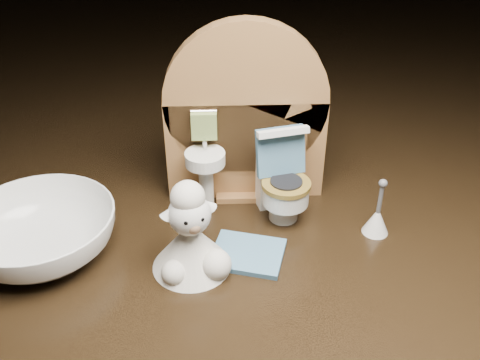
# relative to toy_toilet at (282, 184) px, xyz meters

# --- Properties ---
(backdrop_panel) EXTENTS (0.13, 0.05, 0.15)m
(backdrop_panel) POSITION_rel_toy_toilet_xyz_m (-0.03, 0.03, 0.04)
(backdrop_panel) COLOR #986638
(backdrop_panel) RESTS_ON ground
(toy_toilet) EXTENTS (0.04, 0.05, 0.08)m
(toy_toilet) POSITION_rel_toy_toilet_xyz_m (0.00, 0.00, 0.00)
(toy_toilet) COLOR white
(toy_toilet) RESTS_ON ground
(bath_mat) EXTENTS (0.06, 0.05, 0.00)m
(bath_mat) POSITION_rel_toy_toilet_xyz_m (-0.03, -0.05, -0.03)
(bath_mat) COLOR teal
(bath_mat) RESTS_ON ground
(toilet_brush) EXTENTS (0.02, 0.02, 0.05)m
(toilet_brush) POSITION_rel_toy_toilet_xyz_m (0.07, -0.03, -0.02)
(toilet_brush) COLOR white
(toilet_brush) RESTS_ON ground
(plush_lamb) EXTENTS (0.06, 0.06, 0.07)m
(plush_lamb) POSITION_rel_toy_toilet_xyz_m (-0.07, -0.06, -0.00)
(plush_lamb) COLOR beige
(plush_lamb) RESTS_ON ground
(ceramic_bowl) EXTENTS (0.14, 0.14, 0.03)m
(ceramic_bowl) POSITION_rel_toy_toilet_xyz_m (-0.18, -0.04, -0.01)
(ceramic_bowl) COLOR white
(ceramic_bowl) RESTS_ON ground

